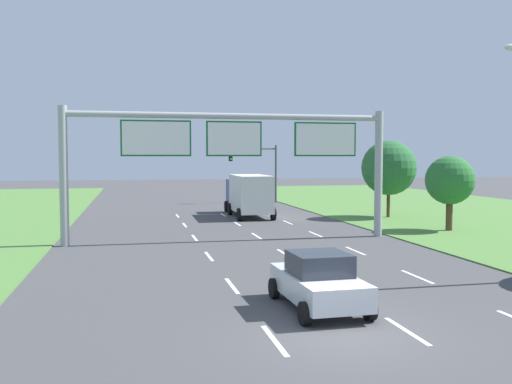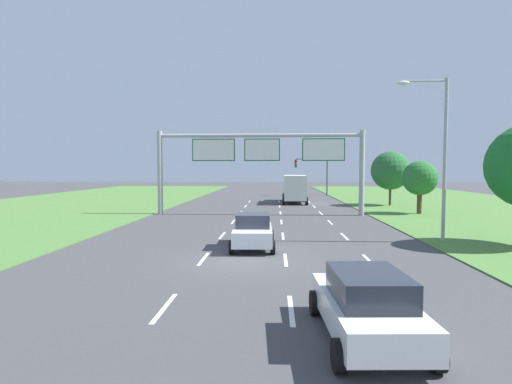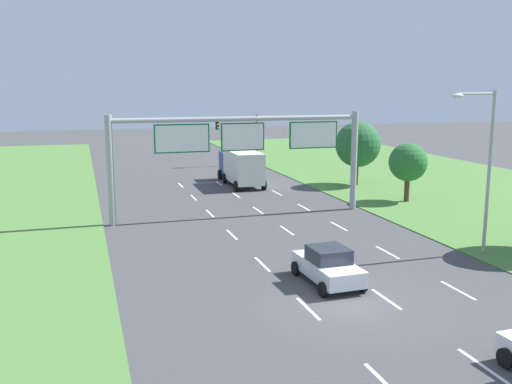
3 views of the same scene
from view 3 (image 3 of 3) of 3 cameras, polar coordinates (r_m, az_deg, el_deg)
ground_plane at (r=23.94m, az=9.19°, el=-10.97°), size 200.00×200.00×0.00m
lane_dashes_inner_left at (r=28.56m, az=0.64°, el=-7.23°), size 0.14×50.40×0.01m
lane_dashes_inner_right at (r=29.76m, az=7.12°, el=-6.57°), size 0.14×50.40×0.01m
lane_dashes_slip at (r=31.32m, az=13.00°, el=-5.90°), size 0.14×50.40×0.01m
car_near_red at (r=25.91m, az=7.21°, el=-7.31°), size 2.19×4.14×1.67m
box_truck at (r=50.90m, az=-1.53°, el=2.61°), size 2.78×7.80×3.11m
sign_gantry at (r=37.93m, az=-1.36°, el=4.84°), size 17.24×0.44×7.00m
traffic_light_mast at (r=63.25m, az=-1.61°, el=6.15°), size 4.76×0.49×5.60m
street_lamp at (r=31.54m, az=21.84°, el=3.15°), size 2.61×0.32×8.50m
roadside_tree_mid at (r=44.55m, az=14.97°, el=2.87°), size 2.90×2.90×4.52m
roadside_tree_far at (r=51.10m, az=10.15°, el=4.71°), size 4.00×4.00×5.67m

